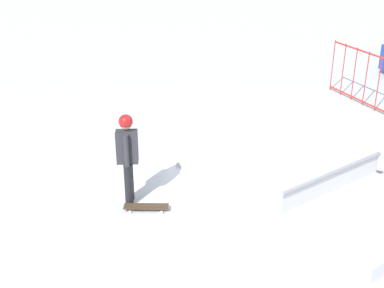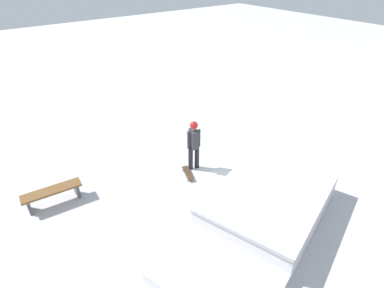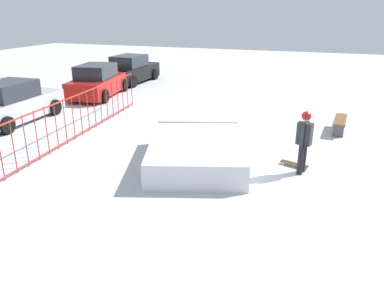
% 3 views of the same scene
% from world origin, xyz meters
% --- Properties ---
extents(ground_plane, '(60.00, 60.00, 0.00)m').
position_xyz_m(ground_plane, '(0.00, 0.00, 0.00)').
color(ground_plane, silver).
extents(skate_ramp, '(5.93, 4.11, 0.74)m').
position_xyz_m(skate_ramp, '(-0.25, 1.19, 0.32)').
color(skate_ramp, silver).
rests_on(skate_ramp, ground).
extents(skater, '(0.43, 0.43, 1.73)m').
position_xyz_m(skater, '(-0.34, -1.82, 1.01)').
color(skater, black).
rests_on(skater, ground).
extents(skateboard, '(0.46, 0.82, 0.09)m').
position_xyz_m(skateboard, '(0.05, -1.61, 0.08)').
color(skateboard, '#3F2D1E').
rests_on(skateboard, ground).
extents(park_bench, '(1.63, 0.53, 0.48)m').
position_xyz_m(park_bench, '(3.87, -2.85, 0.36)').
color(park_bench, brown).
rests_on(park_bench, ground).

